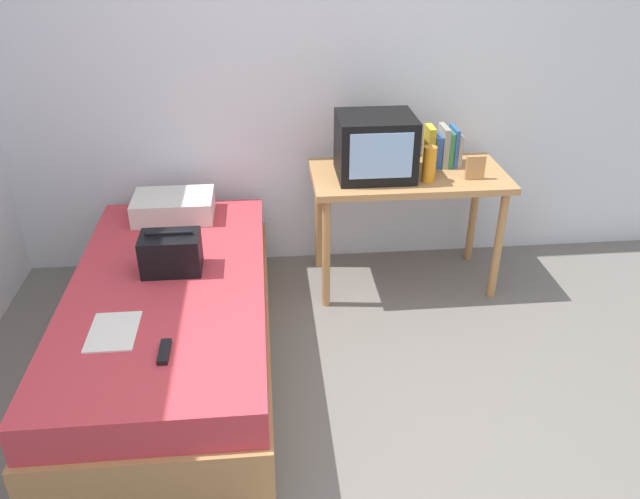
% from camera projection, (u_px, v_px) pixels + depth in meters
% --- Properties ---
extents(ground_plane, '(8.00, 8.00, 0.00)m').
position_uv_depth(ground_plane, '(361.00, 477.00, 2.68)').
color(ground_plane, slate).
extents(wall_back, '(5.20, 0.10, 2.60)m').
position_uv_depth(wall_back, '(318.00, 65.00, 3.80)').
color(wall_back, silver).
rests_on(wall_back, ground).
extents(bed, '(1.00, 2.00, 0.50)m').
position_uv_depth(bed, '(172.00, 324.00, 3.24)').
color(bed, '#B27F4C').
rests_on(bed, ground).
extents(desk, '(1.16, 0.60, 0.75)m').
position_uv_depth(desk, '(408.00, 188.00, 3.78)').
color(desk, '#B27F4C').
rests_on(desk, ground).
extents(tv, '(0.44, 0.39, 0.36)m').
position_uv_depth(tv, '(375.00, 146.00, 3.61)').
color(tv, black).
rests_on(tv, desk).
extents(water_bottle, '(0.08, 0.08, 0.21)m').
position_uv_depth(water_bottle, '(429.00, 164.00, 3.57)').
color(water_bottle, orange).
rests_on(water_bottle, desk).
extents(book_row, '(0.21, 0.17, 0.24)m').
position_uv_depth(book_row, '(443.00, 147.00, 3.79)').
color(book_row, gold).
rests_on(book_row, desk).
extents(picture_frame, '(0.11, 0.02, 0.14)m').
position_uv_depth(picture_frame, '(475.00, 168.00, 3.61)').
color(picture_frame, '#B27F4C').
rests_on(picture_frame, desk).
extents(pillow, '(0.47, 0.33, 0.13)m').
position_uv_depth(pillow, '(174.00, 206.00, 3.75)').
color(pillow, silver).
rests_on(pillow, bed).
extents(handbag, '(0.30, 0.20, 0.22)m').
position_uv_depth(handbag, '(171.00, 253.00, 3.18)').
color(handbag, black).
rests_on(handbag, bed).
extents(magazine, '(0.21, 0.29, 0.01)m').
position_uv_depth(magazine, '(113.00, 331.00, 2.75)').
color(magazine, white).
rests_on(magazine, bed).
extents(remote_dark, '(0.04, 0.16, 0.02)m').
position_uv_depth(remote_dark, '(164.00, 352.00, 2.62)').
color(remote_dark, black).
rests_on(remote_dark, bed).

